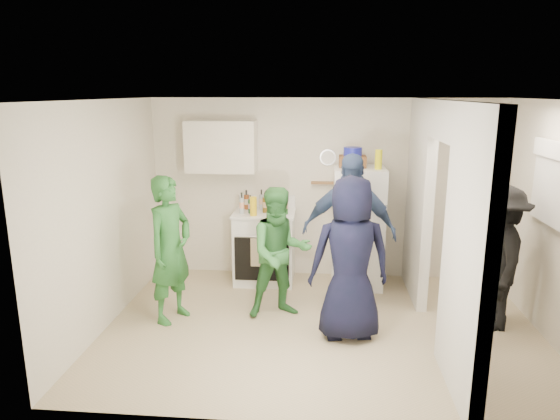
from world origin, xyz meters
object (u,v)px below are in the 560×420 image
object	(u,v)px
person_green_center	(280,253)
person_nook	(499,258)
blue_bowl	(353,151)
person_navy	(350,259)
wicker_basket	(352,161)
person_denim	(349,233)
yellow_cup_stack_top	(379,159)
person_green_left	(170,249)
stove	(265,246)
fridge	(358,227)

from	to	relation	value
person_green_center	person_nook	xyz separation A→B (m)	(2.41, -0.08, 0.04)
blue_bowl	person_navy	size ratio (longest dim) A/B	0.14
wicker_basket	person_denim	bearing A→B (deg)	-94.39
person_denim	person_navy	world-z (taller)	person_denim
blue_bowl	yellow_cup_stack_top	world-z (taller)	blue_bowl
person_green_left	person_navy	distance (m)	2.02
person_green_left	person_green_center	distance (m)	1.25
blue_bowl	person_denim	size ratio (longest dim) A/B	0.13
yellow_cup_stack_top	person_green_left	size ratio (longest dim) A/B	0.15
person_green_center	person_denim	world-z (taller)	person_denim
stove	fridge	size ratio (longest dim) A/B	0.61
wicker_basket	stove	bearing A→B (deg)	-179.02
person_denim	fridge	bearing A→B (deg)	84.89
fridge	wicker_basket	size ratio (longest dim) A/B	4.61
yellow_cup_stack_top	blue_bowl	bearing A→B (deg)	154.89
wicker_basket	person_green_center	size ratio (longest dim) A/B	0.23
person_navy	person_nook	xyz separation A→B (m)	(1.63, 0.38, -0.07)
yellow_cup_stack_top	person_green_center	distance (m)	1.80
wicker_basket	person_green_left	bearing A→B (deg)	-147.81
blue_bowl	person_navy	world-z (taller)	blue_bowl
person_green_center	person_nook	bearing A→B (deg)	-20.22
stove	person_navy	bearing A→B (deg)	-54.87
yellow_cup_stack_top	person_green_center	size ratio (longest dim) A/B	0.16
wicker_basket	person_green_left	world-z (taller)	wicker_basket
fridge	person_green_center	distance (m)	1.42
fridge	person_green_left	distance (m)	2.52
person_navy	person_nook	world-z (taller)	person_navy
fridge	person_green_center	size ratio (longest dim) A/B	1.05
wicker_basket	blue_bowl	xyz separation A→B (m)	(0.00, 0.00, 0.13)
blue_bowl	yellow_cup_stack_top	xyz separation A→B (m)	(0.32, -0.15, -0.08)
person_denim	yellow_cup_stack_top	bearing A→B (deg)	66.96
stove	person_green_left	bearing A→B (deg)	-125.45
fridge	wicker_basket	world-z (taller)	wicker_basket
blue_bowl	person_green_center	world-z (taller)	blue_bowl
person_denim	person_navy	xyz separation A→B (m)	(-0.02, -0.75, -0.07)
stove	wicker_basket	size ratio (longest dim) A/B	2.83
fridge	person_nook	distance (m)	1.84
stove	person_navy	xyz separation A→B (m)	(1.09, -1.54, 0.39)
blue_bowl	person_nook	distance (m)	2.20
person_denim	person_navy	bearing A→B (deg)	-84.31
wicker_basket	person_nook	xyz separation A→B (m)	(1.55, -1.18, -0.88)
wicker_basket	blue_bowl	size ratio (longest dim) A/B	1.46
person_nook	person_navy	bearing A→B (deg)	-66.03
person_green_center	person_navy	distance (m)	0.91
stove	person_navy	distance (m)	1.93
fridge	person_navy	size ratio (longest dim) A/B	0.92
fridge	person_denim	distance (m)	0.79
person_green_left	person_navy	bearing A→B (deg)	-72.02
fridge	yellow_cup_stack_top	xyz separation A→B (m)	(0.22, -0.10, 0.93)
wicker_basket	blue_bowl	world-z (taller)	blue_bowl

